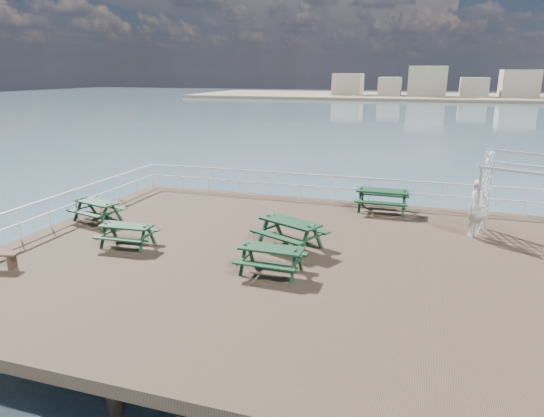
{
  "coord_description": "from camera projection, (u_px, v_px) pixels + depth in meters",
  "views": [
    {
      "loc": [
        3.67,
        -13.16,
        5.36
      ],
      "look_at": [
        -0.95,
        1.11,
        1.1
      ],
      "focal_mm": 32.0,
      "sensor_mm": 36.0,
      "label": 1
    }
  ],
  "objects": [
    {
      "name": "trellis_arbor",
      "position": [
        518.0,
        202.0,
        15.69
      ],
      "size": [
        2.63,
        2.03,
        2.91
      ],
      "rotation": [
        0.0,
        0.0,
        -0.38
      ],
      "color": "white",
      "rests_on": "ground"
    },
    {
      "name": "picnic_table_a",
      "position": [
        97.0,
        207.0,
        17.88
      ],
      "size": [
        2.03,
        1.79,
        0.84
      ],
      "rotation": [
        0.0,
        0.0,
        -0.26
      ],
      "color": "#14381C",
      "rests_on": "ground"
    },
    {
      "name": "railing",
      "position": [
        309.0,
        206.0,
        16.73
      ],
      "size": [
        17.77,
        13.76,
        1.1
      ],
      "color": "white",
      "rests_on": "ground"
    },
    {
      "name": "person",
      "position": [
        477.0,
        208.0,
        16.09
      ],
      "size": [
        0.84,
        0.8,
        1.93
      ],
      "primitive_type": "imported",
      "rotation": [
        0.0,
        0.0,
        0.67
      ],
      "color": "white",
      "rests_on": "ground"
    },
    {
      "name": "ground",
      "position": [
        291.0,
        260.0,
        14.64
      ],
      "size": [
        18.0,
        14.0,
        0.3
      ],
      "primitive_type": "cube",
      "color": "brown",
      "rests_on": "ground"
    },
    {
      "name": "picnic_table_b",
      "position": [
        290.0,
        228.0,
        15.2
      ],
      "size": [
        2.47,
        2.28,
        0.97
      ],
      "rotation": [
        0.0,
        0.0,
        -0.43
      ],
      "color": "#14381C",
      "rests_on": "ground"
    },
    {
      "name": "picnic_table_d",
      "position": [
        127.0,
        231.0,
        15.28
      ],
      "size": [
        1.7,
        1.4,
        0.8
      ],
      "rotation": [
        0.0,
        0.0,
        0.05
      ],
      "color": "#14381C",
      "rests_on": "ground"
    },
    {
      "name": "picnic_table_c",
      "position": [
        383.0,
        196.0,
        19.09
      ],
      "size": [
        2.01,
        1.62,
        0.97
      ],
      "rotation": [
        0.0,
        0.0,
        0.0
      ],
      "color": "#14381C",
      "rests_on": "ground"
    },
    {
      "name": "picnic_table_e",
      "position": [
        271.0,
        254.0,
        13.22
      ],
      "size": [
        1.77,
        1.44,
        0.84
      ],
      "rotation": [
        0.0,
        0.0,
        -0.03
      ],
      "color": "#14381C",
      "rests_on": "ground"
    },
    {
      "name": "sea_backdrop",
      "position": [
        467.0,
        93.0,
        133.72
      ],
      "size": [
        300.0,
        300.0,
        9.2
      ],
      "color": "#476977",
      "rests_on": "ground"
    }
  ]
}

